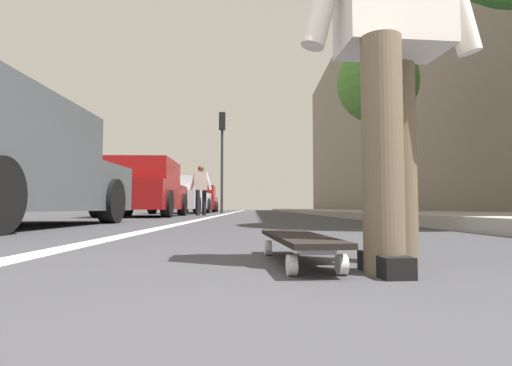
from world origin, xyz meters
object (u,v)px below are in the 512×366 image
object	(u,v)px
skater_person	(391,22)
parked_car_far	(182,196)
parked_car_mid	(145,190)
pedestrian_distant	(201,187)
traffic_light	(222,144)
street_tree_mid	(377,84)
skateboard	(298,240)
parked_car_end	(199,200)

from	to	relation	value
skater_person	parked_car_far	world-z (taller)	skater_person
parked_car_mid	pedestrian_distant	distance (m)	2.17
traffic_light	pedestrian_distant	size ratio (longest dim) A/B	2.93
street_tree_mid	traffic_light	bearing A→B (deg)	29.88
skater_person	pedestrian_distant	world-z (taller)	skater_person
skater_person	pedestrian_distant	bearing A→B (deg)	11.03
traffic_light	pedestrian_distant	world-z (taller)	traffic_light
street_tree_mid	skater_person	bearing A→B (deg)	163.24
skater_person	traffic_light	xyz separation A→B (m)	(16.91, 1.98, 2.21)
skateboard	parked_car_far	distance (m)	15.67
skateboard	pedestrian_distant	bearing A→B (deg)	9.43
street_tree_mid	parked_car_far	bearing A→B (deg)	42.99
pedestrian_distant	parked_car_far	bearing A→B (deg)	17.40
skater_person	street_tree_mid	distance (m)	9.56
parked_car_mid	traffic_light	xyz separation A→B (m)	(7.51, -1.47, 2.43)
skateboard	parked_car_far	bearing A→B (deg)	11.73
pedestrian_distant	traffic_light	bearing A→B (deg)	-1.95
parked_car_end	street_tree_mid	distance (m)	14.43
traffic_light	pedestrian_distant	xyz separation A→B (m)	(-5.76, 0.20, -2.25)
skateboard	parked_car_end	world-z (taller)	parked_car_end
skateboard	skater_person	bearing A→B (deg)	-113.40
skateboard	street_tree_mid	size ratio (longest dim) A/B	0.19
parked_car_mid	street_tree_mid	world-z (taller)	street_tree_mid
parked_car_end	traffic_light	xyz separation A→B (m)	(-4.64, -1.64, 2.45)
skateboard	pedestrian_distant	distance (m)	11.18
traffic_light	street_tree_mid	size ratio (longest dim) A/B	1.02
skateboard	pedestrian_distant	xyz separation A→B (m)	(11.00, 1.83, 0.80)
parked_car_mid	street_tree_mid	bearing A→B (deg)	-95.29
pedestrian_distant	street_tree_mid	bearing A→B (deg)	-115.55
parked_car_mid	skateboard	bearing A→B (deg)	-161.48
parked_car_far	street_tree_mid	xyz separation A→B (m)	(-6.64, -6.19, 2.70)
parked_car_far	street_tree_mid	distance (m)	9.47
skateboard	traffic_light	xyz separation A→B (m)	(16.76, 1.63, 3.05)
skateboard	parked_car_far	xyz separation A→B (m)	(15.33, 3.18, 0.63)
skater_person	parked_car_end	distance (m)	21.85
parked_car_far	pedestrian_distant	world-z (taller)	pedestrian_distant
traffic_light	skateboard	bearing A→B (deg)	-174.44
skateboard	traffic_light	bearing A→B (deg)	5.56
skateboard	street_tree_mid	distance (m)	9.78
skater_person	street_tree_mid	world-z (taller)	street_tree_mid
skateboard	parked_car_mid	xyz separation A→B (m)	(9.25, 3.10, 0.62)
parked_car_mid	parked_car_end	distance (m)	12.15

